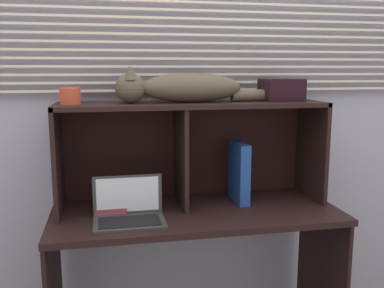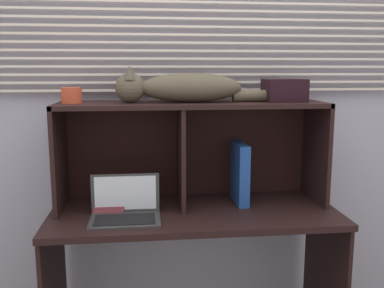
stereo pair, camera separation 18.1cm
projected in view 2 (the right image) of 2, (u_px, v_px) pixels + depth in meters
The scene contains 9 objects.
back_panel_with_blinds at pixel (187, 98), 2.30m from camera, with size 4.40×0.08×2.50m.
desk at pixel (194, 239), 2.10m from camera, with size 1.38×0.57×0.74m.
hutch_shelf_unit at pixel (190, 134), 2.15m from camera, with size 1.30×0.35×0.51m.
cat at pixel (183, 88), 2.07m from camera, with size 0.85×0.17×0.17m.
laptop at pixel (125, 210), 1.95m from camera, with size 0.32×0.21×0.19m.
binder_upright at pixel (240, 173), 2.18m from camera, with size 0.05×0.22×0.31m, color #1F489A.
book_stack at pixel (111, 201), 2.13m from camera, with size 0.15×0.27×0.06m.
small_basket at pixel (72, 95), 2.02m from camera, with size 0.10×0.10×0.07m, color #C5482D.
storage_box at pixel (284, 90), 2.13m from camera, with size 0.19×0.17×0.11m, color black.
Camera 2 is at (-0.23, -1.75, 1.41)m, focal length 40.10 mm.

